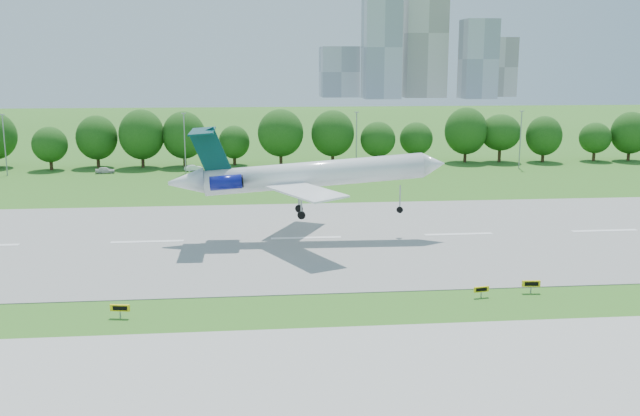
# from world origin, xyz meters

# --- Properties ---
(ground) EXTENTS (600.00, 600.00, 0.00)m
(ground) POSITION_xyz_m (0.00, 0.00, 0.00)
(ground) COLOR #2B5D18
(ground) RESTS_ON ground
(runway) EXTENTS (400.00, 45.00, 0.08)m
(runway) POSITION_xyz_m (0.00, 25.00, 0.04)
(runway) COLOR gray
(runway) RESTS_ON ground
(taxiway) EXTENTS (400.00, 23.00, 0.08)m
(taxiway) POSITION_xyz_m (0.00, -18.00, 0.04)
(taxiway) COLOR #ADADA8
(taxiway) RESTS_ON ground
(tree_line) EXTENTS (288.40, 8.40, 10.40)m
(tree_line) POSITION_xyz_m (0.00, 92.00, 6.19)
(tree_line) COLOR #382314
(tree_line) RESTS_ON ground
(light_poles) EXTENTS (175.90, 0.25, 12.19)m
(light_poles) POSITION_xyz_m (-2.50, 82.00, 6.34)
(light_poles) COLOR gray
(light_poles) RESTS_ON ground
(skyline) EXTENTS (127.00, 52.00, 80.00)m
(skyline) POSITION_xyz_m (100.16, 390.61, 30.46)
(skyline) COLOR #B2B2B7
(skyline) RESTS_ON ground
(airliner) EXTENTS (35.12, 25.62, 11.40)m
(airliner) POSITION_xyz_m (-0.65, 25.00, 8.33)
(airliner) COLOR white
(airliner) RESTS_ON ground
(taxi_sign_left) EXTENTS (1.76, 0.51, 1.24)m
(taxi_sign_left) POSITION_xyz_m (-18.62, -2.24, 0.91)
(taxi_sign_left) COLOR gray
(taxi_sign_left) RESTS_ON ground
(taxi_sign_centre) EXTENTS (1.80, 0.36, 1.26)m
(taxi_sign_centre) POSITION_xyz_m (20.11, 0.90, 0.93)
(taxi_sign_centre) COLOR gray
(taxi_sign_centre) RESTS_ON ground
(taxi_sign_right) EXTENTS (1.54, 0.43, 1.08)m
(taxi_sign_right) POSITION_xyz_m (14.85, 0.07, 0.79)
(taxi_sign_right) COLOR gray
(taxi_sign_right) RESTS_ON ground
(service_vehicle_a) EXTENTS (4.03, 2.69, 1.26)m
(service_vehicle_a) POSITION_xyz_m (-18.62, 84.97, 0.63)
(service_vehicle_a) COLOR white
(service_vehicle_a) RESTS_ON ground
(service_vehicle_b) EXTENTS (3.99, 1.94, 1.31)m
(service_vehicle_b) POSITION_xyz_m (-36.28, 83.37, 0.65)
(service_vehicle_b) COLOR silver
(service_vehicle_b) RESTS_ON ground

